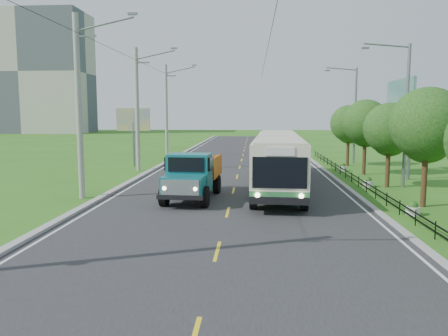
# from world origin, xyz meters

# --- Properties ---
(ground) EXTENTS (240.00, 240.00, 0.00)m
(ground) POSITION_xyz_m (0.00, 0.00, 0.00)
(ground) COLOR #2C6618
(ground) RESTS_ON ground
(road) EXTENTS (14.00, 120.00, 0.02)m
(road) POSITION_xyz_m (0.00, 20.00, 0.01)
(road) COLOR #28282B
(road) RESTS_ON ground
(curb_left) EXTENTS (0.40, 120.00, 0.15)m
(curb_left) POSITION_xyz_m (-7.20, 20.00, 0.07)
(curb_left) COLOR #9E9E99
(curb_left) RESTS_ON ground
(curb_right) EXTENTS (0.30, 120.00, 0.10)m
(curb_right) POSITION_xyz_m (7.15, 20.00, 0.05)
(curb_right) COLOR #9E9E99
(curb_right) RESTS_ON ground
(edge_line_left) EXTENTS (0.12, 120.00, 0.00)m
(edge_line_left) POSITION_xyz_m (-6.65, 20.00, 0.02)
(edge_line_left) COLOR silver
(edge_line_left) RESTS_ON road
(edge_line_right) EXTENTS (0.12, 120.00, 0.00)m
(edge_line_right) POSITION_xyz_m (6.65, 20.00, 0.02)
(edge_line_right) COLOR silver
(edge_line_right) RESTS_ON road
(centre_dash) EXTENTS (0.12, 2.20, 0.00)m
(centre_dash) POSITION_xyz_m (0.00, 0.00, 0.02)
(centre_dash) COLOR yellow
(centre_dash) RESTS_ON road
(railing_right) EXTENTS (0.04, 40.00, 0.60)m
(railing_right) POSITION_xyz_m (8.00, 14.00, 0.30)
(railing_right) COLOR black
(railing_right) RESTS_ON ground
(pole_near) EXTENTS (3.51, 0.32, 10.00)m
(pole_near) POSITION_xyz_m (-8.26, 9.00, 5.09)
(pole_near) COLOR gray
(pole_near) RESTS_ON ground
(pole_mid) EXTENTS (3.51, 0.32, 10.00)m
(pole_mid) POSITION_xyz_m (-8.26, 21.00, 5.09)
(pole_mid) COLOR gray
(pole_mid) RESTS_ON ground
(pole_far) EXTENTS (3.51, 0.32, 10.00)m
(pole_far) POSITION_xyz_m (-8.26, 33.00, 5.09)
(pole_far) COLOR gray
(pole_far) RESTS_ON ground
(tree_third) EXTENTS (3.60, 3.62, 6.00)m
(tree_third) POSITION_xyz_m (9.86, 8.14, 3.99)
(tree_third) COLOR #382314
(tree_third) RESTS_ON ground
(tree_fourth) EXTENTS (3.24, 3.31, 5.40)m
(tree_fourth) POSITION_xyz_m (9.86, 14.14, 3.59)
(tree_fourth) COLOR #382314
(tree_fourth) RESTS_ON ground
(tree_fifth) EXTENTS (3.48, 3.52, 5.80)m
(tree_fifth) POSITION_xyz_m (9.86, 20.14, 3.85)
(tree_fifth) COLOR #382314
(tree_fifth) RESTS_ON ground
(tree_back) EXTENTS (3.30, 3.36, 5.50)m
(tree_back) POSITION_xyz_m (9.86, 26.14, 3.65)
(tree_back) COLOR #382314
(tree_back) RESTS_ON ground
(streetlight_mid) EXTENTS (3.02, 0.20, 9.07)m
(streetlight_mid) POSITION_xyz_m (10.64, 14.00, 4.90)
(streetlight_mid) COLOR slate
(streetlight_mid) RESTS_ON ground
(streetlight_far) EXTENTS (3.02, 0.20, 9.07)m
(streetlight_far) POSITION_xyz_m (10.64, 28.00, 4.90)
(streetlight_far) COLOR slate
(streetlight_far) RESTS_ON ground
(planter_near) EXTENTS (0.64, 0.64, 0.67)m
(planter_near) POSITION_xyz_m (8.60, 6.00, 0.29)
(planter_near) COLOR silver
(planter_near) RESTS_ON ground
(planter_mid) EXTENTS (0.64, 0.64, 0.67)m
(planter_mid) POSITION_xyz_m (8.60, 14.00, 0.29)
(planter_mid) COLOR silver
(planter_mid) RESTS_ON ground
(planter_far) EXTENTS (0.64, 0.64, 0.67)m
(planter_far) POSITION_xyz_m (8.60, 22.00, 0.29)
(planter_far) COLOR silver
(planter_far) RESTS_ON ground
(billboard_left) EXTENTS (3.00, 0.20, 5.20)m
(billboard_left) POSITION_xyz_m (-9.50, 24.00, 3.87)
(billboard_left) COLOR slate
(billboard_left) RESTS_ON ground
(billboard_right) EXTENTS (0.24, 6.00, 7.30)m
(billboard_right) POSITION_xyz_m (12.30, 20.00, 5.34)
(billboard_right) COLOR slate
(billboard_right) RESTS_ON ground
(apartment_near) EXTENTS (28.00, 14.00, 30.00)m
(apartment_near) POSITION_xyz_m (-55.00, 95.00, 15.00)
(apartment_near) COLOR #B7B2A3
(apartment_near) RESTS_ON ground
(bus) EXTENTS (3.52, 17.07, 3.27)m
(bus) POSITION_xyz_m (2.78, 13.63, 1.97)
(bus) COLOR #327E41
(bus) RESTS_ON ground
(dump_truck) EXTENTS (2.79, 6.31, 2.59)m
(dump_truck) POSITION_xyz_m (-2.11, 9.24, 1.46)
(dump_truck) COLOR #126A71
(dump_truck) RESTS_ON ground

